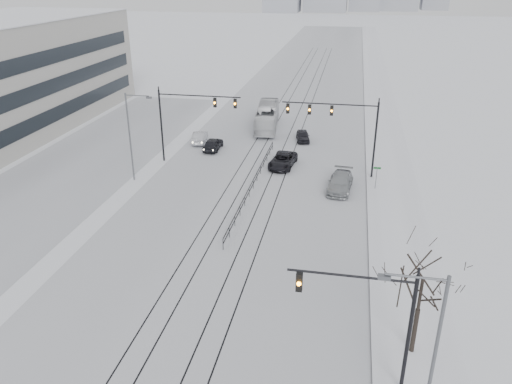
# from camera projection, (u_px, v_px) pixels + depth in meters

# --- Properties ---
(road) EXTENTS (22.00, 260.00, 0.02)m
(road) POSITION_uv_depth(u_px,v_px,m) (291.00, 112.00, 76.12)
(road) COLOR silver
(road) RESTS_ON ground
(sidewalk_east) EXTENTS (5.00, 260.00, 0.16)m
(sidewalk_east) POSITION_uv_depth(u_px,v_px,m) (382.00, 116.00, 73.77)
(sidewalk_east) COLOR white
(sidewalk_east) RESTS_ON ground
(curb) EXTENTS (0.10, 260.00, 0.12)m
(curb) POSITION_uv_depth(u_px,v_px,m) (365.00, 115.00, 74.20)
(curb) COLOR gray
(curb) RESTS_ON ground
(parking_strip) EXTENTS (14.00, 60.00, 0.03)m
(parking_strip) POSITION_uv_depth(u_px,v_px,m) (91.00, 158.00, 57.12)
(parking_strip) COLOR silver
(parking_strip) RESTS_ON ground
(tram_rails) EXTENTS (5.30, 180.00, 0.01)m
(tram_rails) POSITION_uv_depth(u_px,v_px,m) (270.00, 155.00, 58.16)
(tram_rails) COLOR black
(tram_rails) RESTS_ON ground
(traffic_mast_near) EXTENTS (6.10, 0.37, 7.00)m
(traffic_mast_near) POSITION_uv_depth(u_px,v_px,m) (377.00, 315.00, 23.94)
(traffic_mast_near) COLOR black
(traffic_mast_near) RESTS_ON ground
(traffic_mast_ne) EXTENTS (9.60, 0.37, 8.00)m
(traffic_mast_ne) POSITION_uv_depth(u_px,v_px,m) (342.00, 123.00, 49.94)
(traffic_mast_ne) COLOR black
(traffic_mast_ne) RESTS_ON ground
(traffic_mast_nw) EXTENTS (9.10, 0.37, 8.00)m
(traffic_mast_nw) POSITION_uv_depth(u_px,v_px,m) (186.00, 114.00, 53.78)
(traffic_mast_nw) COLOR black
(traffic_mast_nw) RESTS_ON ground
(street_light_east) EXTENTS (2.73, 0.25, 9.00)m
(street_light_east) POSITION_uv_depth(u_px,v_px,m) (428.00, 353.00, 20.66)
(street_light_east) COLOR #595B60
(street_light_east) RESTS_ON ground
(street_light_west) EXTENTS (2.73, 0.25, 9.00)m
(street_light_west) POSITION_uv_depth(u_px,v_px,m) (132.00, 131.00, 49.18)
(street_light_west) COLOR #595B60
(street_light_west) RESTS_ON ground
(bare_tree) EXTENTS (4.40, 4.40, 6.10)m
(bare_tree) POSITION_uv_depth(u_px,v_px,m) (422.00, 286.00, 26.25)
(bare_tree) COLOR black
(bare_tree) RESTS_ON ground
(median_fence) EXTENTS (0.06, 24.00, 1.00)m
(median_fence) POSITION_uv_depth(u_px,v_px,m) (253.00, 184.00, 48.98)
(median_fence) COLOR black
(median_fence) RESTS_ON ground
(street_sign) EXTENTS (0.70, 0.06, 2.40)m
(street_sign) POSITION_uv_depth(u_px,v_px,m) (377.00, 175.00, 48.31)
(street_sign) COLOR #595B60
(street_sign) RESTS_ON ground
(sedan_sb_inner) EXTENTS (1.73, 4.29, 1.46)m
(sedan_sb_inner) POSITION_uv_depth(u_px,v_px,m) (213.00, 144.00, 59.64)
(sedan_sb_inner) COLOR black
(sedan_sb_inner) RESTS_ON ground
(sedan_sb_outer) EXTENTS (2.11, 4.47, 1.42)m
(sedan_sb_outer) POSITION_uv_depth(u_px,v_px,m) (200.00, 137.00, 62.14)
(sedan_sb_outer) COLOR #B3B5BB
(sedan_sb_outer) RESTS_ON ground
(sedan_nb_front) EXTENTS (2.94, 5.42, 1.44)m
(sedan_nb_front) POSITION_uv_depth(u_px,v_px,m) (283.00, 161.00, 54.47)
(sedan_nb_front) COLOR black
(sedan_nb_front) RESTS_ON ground
(sedan_nb_right) EXTENTS (2.66, 5.59, 1.57)m
(sedan_nb_right) POSITION_uv_depth(u_px,v_px,m) (340.00, 183.00, 48.60)
(sedan_nb_right) COLOR #979B9E
(sedan_nb_right) RESTS_ON ground
(sedan_nb_far) EXTENTS (2.18, 4.04, 1.30)m
(sedan_nb_far) POSITION_uv_depth(u_px,v_px,m) (303.00, 136.00, 62.77)
(sedan_nb_far) COLOR black
(sedan_nb_far) RESTS_ON ground
(box_truck) EXTENTS (3.80, 11.56, 3.16)m
(box_truck) POSITION_uv_depth(u_px,v_px,m) (267.00, 117.00, 67.53)
(box_truck) COLOR silver
(box_truck) RESTS_ON ground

